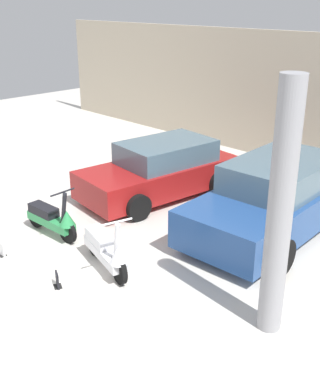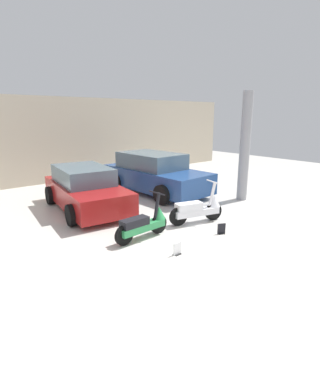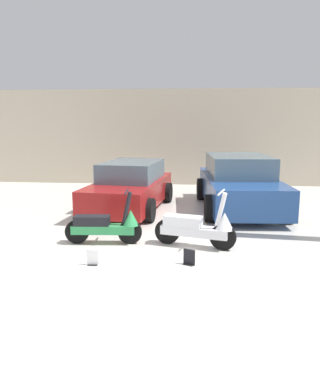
{
  "view_description": "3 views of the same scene",
  "coord_description": "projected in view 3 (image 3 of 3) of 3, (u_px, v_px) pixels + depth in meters",
  "views": [
    {
      "loc": [
        6.69,
        -3.31,
        4.32
      ],
      "look_at": [
        0.42,
        2.86,
        0.76
      ],
      "focal_mm": 45.0,
      "sensor_mm": 36.0,
      "label": 1
    },
    {
      "loc": [
        -4.58,
        -4.15,
        2.78
      ],
      "look_at": [
        0.76,
        2.41,
        0.6
      ],
      "focal_mm": 28.0,
      "sensor_mm": 36.0,
      "label": 2
    },
    {
      "loc": [
        0.87,
        -5.69,
        2.28
      ],
      "look_at": [
        0.13,
        2.71,
        0.73
      ],
      "focal_mm": 35.0,
      "sensor_mm": 36.0,
      "label": 3
    }
  ],
  "objects": [
    {
      "name": "scooter_front_right",
      "position": [
        198.0,
        227.0,
        6.94
      ],
      "size": [
        1.53,
        0.71,
        1.09
      ],
      "rotation": [
        0.0,
        0.0,
        -0.26
      ],
      "color": "black",
      "rests_on": "ground_plane"
    },
    {
      "name": "placard_near_left_scooter",
      "position": [
        93.0,
        258.0,
        6.11
      ],
      "size": [
        0.2,
        0.13,
        0.26
      ],
      "rotation": [
        0.0,
        0.0,
        0.05
      ],
      "color": "black",
      "rests_on": "ground_plane"
    },
    {
      "name": "car_rear_left",
      "position": [
        131.0,
        187.0,
        10.01
      ],
      "size": [
        2.14,
        3.91,
        1.27
      ],
      "rotation": [
        0.0,
        0.0,
        -1.69
      ],
      "color": "maroon",
      "rests_on": "ground_plane"
    },
    {
      "name": "wall_back",
      "position": [
        170.0,
        137.0,
        13.94
      ],
      "size": [
        19.6,
        0.12,
        3.53
      ],
      "primitive_type": "cube",
      "color": "beige",
      "rests_on": "ground_plane"
    },
    {
      "name": "placard_near_right_scooter",
      "position": [
        189.0,
        258.0,
        6.11
      ],
      "size": [
        0.2,
        0.18,
        0.26
      ],
      "rotation": [
        0.0,
        0.0,
        -0.43
      ],
      "color": "black",
      "rests_on": "ground_plane"
    },
    {
      "name": "car_rear_center",
      "position": [
        239.0,
        184.0,
        10.03
      ],
      "size": [
        2.24,
        4.33,
        1.44
      ],
      "rotation": [
        0.0,
        0.0,
        -1.51
      ],
      "color": "navy",
      "rests_on": "ground_plane"
    },
    {
      "name": "scooter_front_left",
      "position": [
        107.0,
        225.0,
        7.15
      ],
      "size": [
        1.48,
        0.53,
        1.03
      ],
      "rotation": [
        0.0,
        0.0,
        0.06
      ],
      "color": "black",
      "rests_on": "ground_plane"
    },
    {
      "name": "ground_plane",
      "position": [
        138.0,
        266.0,
        6.06
      ],
      "size": [
        28.0,
        28.0,
        0.0
      ],
      "primitive_type": "plane",
      "color": "silver"
    }
  ]
}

